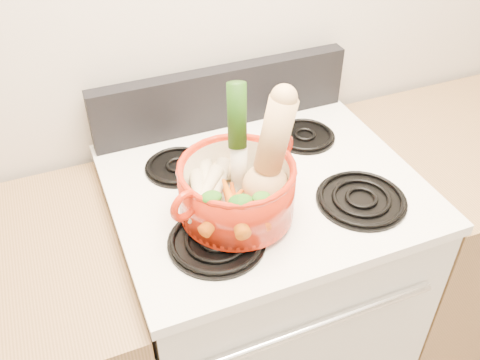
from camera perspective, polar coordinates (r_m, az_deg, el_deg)
name	(u,v)px	position (r m, az deg, el deg)	size (l,w,h in m)	color
wall_back	(214,2)	(1.49, -2.83, 18.43)	(3.50, 0.02, 2.60)	beige
stove_body	(260,302)	(1.73, 2.13, -12.89)	(0.76, 0.65, 0.92)	silver
cooktop	(264,186)	(1.39, 2.59, -0.69)	(0.78, 0.67, 0.03)	white
control_backsplash	(222,97)	(1.56, -1.90, 8.84)	(0.76, 0.05, 0.18)	black
oven_handle	(322,324)	(1.30, 8.77, -14.93)	(0.02, 0.02, 0.60)	silver
burner_front_left	(217,240)	(1.21, -2.50, -6.46)	(0.22, 0.22, 0.02)	black
burner_front_right	(361,199)	(1.35, 12.83, -1.95)	(0.22, 0.22, 0.02)	black
burner_back_left	(178,166)	(1.43, -6.68, 1.53)	(0.17, 0.17, 0.02)	black
burner_back_right	(305,135)	(1.55, 6.91, 4.77)	(0.17, 0.17, 0.02)	black
dutch_oven	(237,190)	(1.22, -0.35, -1.06)	(0.27, 0.27, 0.13)	#A71E0A
pot_handle_left	(185,206)	(1.12, -5.91, -2.76)	(0.07, 0.07, 0.02)	#A71E0A
pot_handle_right	(282,147)	(1.28, 4.48, 3.50)	(0.07, 0.07, 0.02)	#A71E0A
squash	(273,152)	(1.18, 3.53, 2.98)	(0.11, 0.11, 0.27)	tan
leek	(239,138)	(1.21, -0.11, 4.46)	(0.04, 0.04, 0.28)	white
ginger	(225,170)	(1.31, -1.62, 1.10)	(0.09, 0.06, 0.05)	tan
parsnip_0	(215,196)	(1.23, -2.73, -1.71)	(0.04, 0.04, 0.22)	beige
parsnip_1	(200,202)	(1.21, -4.27, -2.34)	(0.04, 0.04, 0.18)	beige
parsnip_2	(206,183)	(1.25, -3.64, -0.36)	(0.05, 0.05, 0.21)	beige
parsnip_3	(204,194)	(1.21, -3.88, -1.50)	(0.04, 0.04, 0.17)	beige
carrot_0	(232,212)	(1.20, -0.89, -3.39)	(0.03, 0.03, 0.14)	#B94A09
carrot_1	(235,208)	(1.20, -0.54, -2.98)	(0.03, 0.03, 0.16)	#BA5309
carrot_2	(257,203)	(1.20, 1.86, -2.47)	(0.03, 0.03, 0.16)	red
carrot_3	(224,211)	(1.17, -1.75, -3.37)	(0.03, 0.03, 0.15)	#DA580A
carrot_4	(233,207)	(1.17, -0.75, -2.92)	(0.03, 0.03, 0.17)	orange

